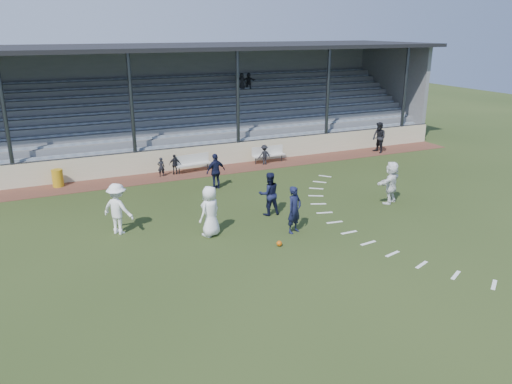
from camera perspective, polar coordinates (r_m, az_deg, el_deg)
ground at (r=18.43m, az=3.22°, el=-6.07°), size 90.00×90.00×0.00m
cinder_track at (r=27.60m, az=-6.87°, el=2.21°), size 34.00×2.00×0.02m
retaining_wall at (r=28.42m, az=-7.56°, el=3.88°), size 34.00×0.18×1.20m
bench_left at (r=27.69m, az=-7.26°, el=3.48°), size 2.03×0.70×0.95m
bench_right at (r=29.41m, az=1.37°, el=4.50°), size 2.00×0.46×0.95m
trash_bin at (r=26.76m, az=-21.72°, el=1.49°), size 0.54×0.54×0.87m
football at (r=18.30m, az=2.68°, el=-5.90°), size 0.21×0.21×0.21m
player_white_lead at (r=18.95m, az=-5.27°, el=-2.20°), size 1.15×1.02×1.97m
player_navy_lead at (r=19.24m, az=4.41°, el=-2.03°), size 0.80×0.67×1.86m
player_navy_mid at (r=21.01m, az=1.50°, el=-0.20°), size 0.96×0.77×1.87m
player_white_wing at (r=19.77m, az=-15.53°, el=-1.87°), size 1.43×1.46×2.01m
player_navy_wing at (r=24.54m, az=-4.62°, el=2.37°), size 1.11×0.65×1.78m
player_white_back at (r=23.24m, az=15.17°, el=1.07°), size 1.86×1.31×1.94m
official at (r=32.60m, az=13.89°, el=6.06°), size 0.78×0.98×1.93m
sub_left_near at (r=27.02m, az=-10.79°, el=2.83°), size 0.39×0.26×1.04m
sub_left_far at (r=27.29m, az=-9.25°, el=3.13°), size 0.68×0.39×1.09m
sub_right at (r=28.93m, az=0.96°, el=4.29°), size 0.76×0.46×1.15m
grandstand at (r=32.54m, az=-10.15°, el=8.47°), size 34.60×9.00×6.61m
penalty_arc at (r=20.53m, az=13.51°, el=-3.94°), size 3.89×14.63×0.01m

